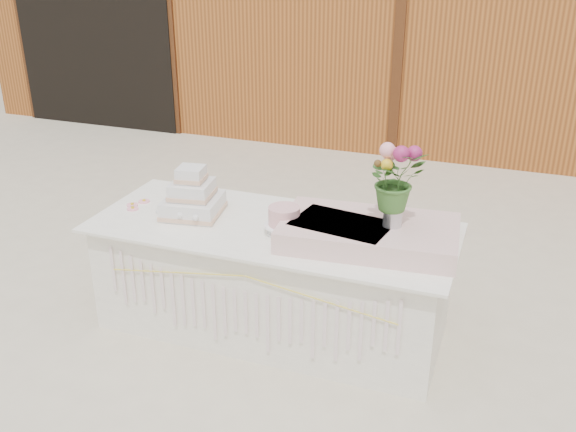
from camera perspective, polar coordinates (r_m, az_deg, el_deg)
name	(u,v)px	position (r m, az deg, el deg)	size (l,w,h in m)	color
ground	(273,326)	(4.57, -1.32, -9.72)	(80.00, 80.00, 0.00)	beige
barn	(428,0)	(9.68, 12.34, 18.23)	(12.60, 4.60, 3.30)	#A35922
cake_table	(272,278)	(4.37, -1.39, -5.52)	(2.40, 1.00, 0.77)	white
wedding_cake	(193,199)	(4.38, -8.48, 1.53)	(0.43, 0.43, 0.34)	white
pink_cake_stand	(284,219)	(4.05, -0.35, -0.26)	(0.25, 0.25, 0.18)	white
satin_runner	(369,233)	(3.98, 7.20, -1.52)	(1.07, 0.62, 0.14)	beige
flower_vase	(393,214)	(3.90, 9.30, 0.21)	(0.12, 0.12, 0.16)	silver
bouquet	(396,172)	(3.80, 9.57, 3.88)	(0.34, 0.29, 0.37)	#3A6B2B
loose_flowers	(140,202)	(4.66, -13.06, 1.18)	(0.16, 0.39, 0.02)	pink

